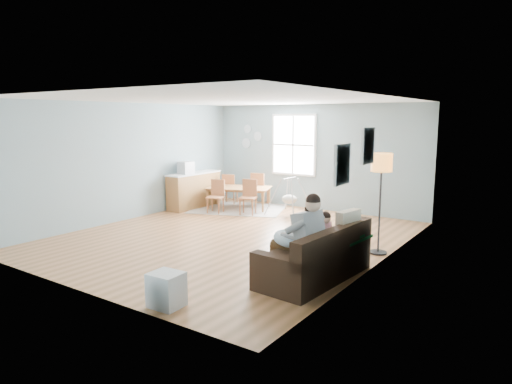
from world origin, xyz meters
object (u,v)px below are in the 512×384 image
Objects in this scene: floor_lamp at (381,171)px; baby_swing at (289,198)px; counter at (194,190)px; chair_ne at (259,187)px; chair_sw at (216,194)px; chair_se at (249,195)px; storage_cube at (166,290)px; sofa at (318,260)px; chair_nw at (229,187)px; father at (300,235)px; toddler at (320,231)px; dining_table at (239,198)px; monitor at (186,168)px.

floor_lamp is 1.80× the size of baby_swing.
floor_lamp reaches higher than counter.
floor_lamp is 5.00m from chair_ne.
chair_se is at bearing 21.43° from chair_sw.
storage_cube is 5.70m from chair_se.
chair_nw is (-4.71, 3.96, 0.18)m from sofa.
chair_sw is (-4.14, 3.15, -0.24)m from father.
chair_sw is at bearing -154.55° from baby_swing.
chair_nw is (-4.56, 4.23, -0.24)m from father.
storage_cube is at bearing -119.57° from sofa.
chair_sw is at bearing -12.11° from counter.
chair_ne reaches higher than chair_nw.
baby_swing is at bearing 12.88° from counter.
chair_nw is at bearing 139.92° from sofa.
toddler is 5.01m from chair_sw.
father reaches higher than chair_nw.
counter is at bearing 150.68° from toddler.
baby_swing is at bearing 125.59° from sofa.
dining_table is (-4.40, 1.81, -1.17)m from floor_lamp.
storage_cube is at bearing -116.10° from toddler.
monitor reaches higher than sofa.
toddler is 0.48× the size of dining_table.
sofa is at bearing -47.26° from chair_ne.
chair_se is at bearing 3.58° from counter.
chair_se is 1.03× the size of chair_nw.
chair_ne is (0.17, 0.68, 0.22)m from dining_table.
sofa is at bearing -30.62° from counter.
baby_swing is at bearing 25.45° from chair_sw.
chair_ne reaches higher than storage_cube.
chair_ne is (-3.93, 4.26, 0.22)m from sofa.
toddler is 0.44× the size of floor_lamp.
father is (-0.15, -0.27, 0.42)m from sofa.
storage_cube is 0.27× the size of dining_table.
father is at bearing -102.19° from floor_lamp.
chair_ne is at bearing 132.74° from sofa.
counter is at bearing -137.34° from chair_ne.
chair_sw is at bearing -125.18° from dining_table.
counter is 4.47× the size of monitor.
chair_se is at bearing 114.79° from storage_cube.
chair_ne is (0.78, 0.29, 0.04)m from chair_nw.
monitor is at bearing -172.69° from chair_sw.
chair_sw is 0.99× the size of chair_nw.
storage_cube is at bearing -82.60° from dining_table.
toddler reaches higher than dining_table.
counter is (-0.92, 0.20, 0.01)m from chair_sw.
father is 1.49× the size of chair_ne.
dining_table is 1.88× the size of chair_se.
chair_se is 1.43m from chair_nw.
monitor is at bearing 153.37° from toddler.
counter is (-1.70, -0.11, -0.01)m from chair_se.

